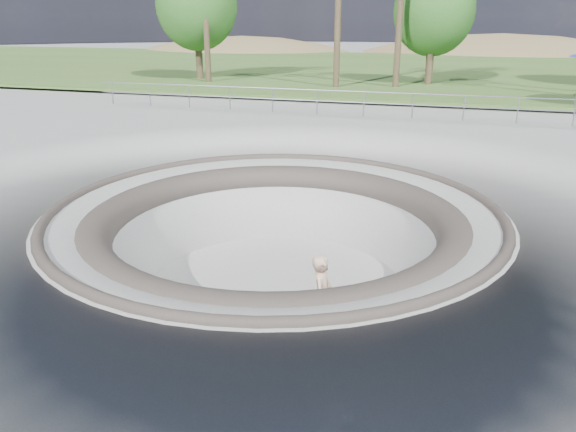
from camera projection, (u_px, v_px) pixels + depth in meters
The scene contains 9 objects.
ground at pixel (275, 209), 12.73m from camera, with size 180.00×180.00×0.00m, color #A8A7A3.
skate_bowl at pixel (276, 282), 13.35m from camera, with size 14.00×14.00×4.10m.
grass_strip at pixel (411, 69), 43.31m from camera, with size 180.00×36.00×0.12m.
distant_hills at pixel (457, 116), 65.62m from camera, with size 103.20×45.00×28.60m.
safety_railing at pixel (364, 103), 23.32m from camera, with size 25.00×0.06×1.03m.
skateboard at pixel (321, 335), 11.12m from camera, with size 0.90×0.54×0.09m.
skater at pixel (322, 296), 10.83m from camera, with size 0.62×0.41×1.70m, color #D4A789.
bushy_tree_left at pixel (196, 5), 34.90m from camera, with size 5.14×4.67×7.41m.
bushy_tree_mid at pixel (434, 11), 32.58m from camera, with size 4.69×4.26×6.76m.
Camera 1 is at (3.74, -11.44, 4.16)m, focal length 35.00 mm.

